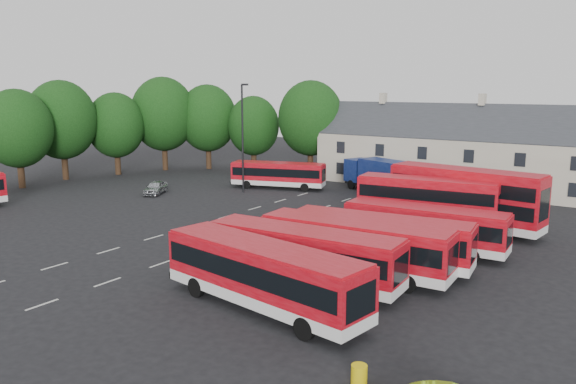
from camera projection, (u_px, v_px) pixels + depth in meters
name	position (u px, v px, depth m)	size (l,w,h in m)	color
ground	(174.00, 232.00, 42.31)	(140.00, 140.00, 0.00)	black
lane_markings	(217.00, 231.00, 42.55)	(5.15, 33.80, 0.01)	beige
treeline	(166.00, 120.00, 68.27)	(29.92, 32.59, 12.01)	black
terrace_houses	(479.00, 154.00, 58.21)	(35.70, 7.13, 10.06)	beige
bus_row_a	(263.00, 271.00, 27.24)	(11.90, 4.32, 3.29)	silver
bus_row_b	(303.00, 252.00, 30.60)	(11.33, 3.20, 3.17)	silver
bus_row_c	(355.00, 243.00, 32.26)	(11.41, 3.26, 3.19)	silver
bus_row_d	(380.00, 237.00, 33.79)	(11.24, 3.89, 3.11)	silver
bus_row_e	(425.00, 225.00, 37.00)	(10.75, 3.05, 3.01)	silver
bus_dd_south	(427.00, 202.00, 41.46)	(10.33, 3.56, 4.15)	silver
bus_dd_north	(465.00, 195.00, 42.38)	(11.71, 3.99, 4.70)	silver
bus_north	(278.00, 173.00, 59.75)	(10.13, 5.29, 2.81)	silver
box_truck	(378.00, 174.00, 57.68)	(8.20, 5.11, 3.43)	black
silver_car	(156.00, 188.00, 56.96)	(1.58, 3.92, 1.33)	#A8AAB0
grit_bin	(359.00, 375.00, 20.61)	(0.60, 0.60, 0.75)	yellow
lamppost	(243.00, 135.00, 56.84)	(0.77, 0.46, 11.05)	black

